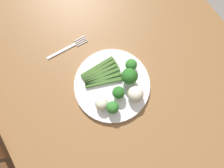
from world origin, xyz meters
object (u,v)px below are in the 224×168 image
(cauliflower_mid, at_px, (134,95))
(dining_table, at_px, (117,79))
(plate, at_px, (112,85))
(broccoli_left, at_px, (118,93))
(broccoli_front_left, at_px, (131,65))
(broccoli_near_center, at_px, (113,107))
(asparagus_bundle, at_px, (101,74))
(fork, at_px, (68,48))
(broccoli_back_right, at_px, (129,76))
(cauliflower_edge, at_px, (102,104))

(cauliflower_mid, bearing_deg, dining_table, 177.72)
(plate, height_order, broccoli_left, broccoli_left)
(broccoli_front_left, relative_size, cauliflower_mid, 0.91)
(dining_table, xyz_separation_m, broccoli_near_center, (0.11, -0.09, 0.16))
(asparagus_bundle, height_order, fork, asparagus_bundle)
(broccoli_left, distance_m, broccoli_front_left, 0.11)
(broccoli_near_center, xyz_separation_m, broccoli_front_left, (-0.09, 0.13, -0.00))
(broccoli_back_right, xyz_separation_m, fork, (-0.23, -0.13, -0.05))
(fork, bearing_deg, asparagus_bundle, -70.48)
(dining_table, height_order, cauliflower_edge, cauliflower_edge)
(dining_table, height_order, fork, fork)
(plate, height_order, cauliflower_mid, cauliflower_mid)
(broccoli_back_right, height_order, cauliflower_edge, broccoli_back_right)
(broccoli_front_left, xyz_separation_m, cauliflower_edge, (0.06, -0.16, -0.01))
(broccoli_near_center, distance_m, broccoli_front_left, 0.16)
(broccoli_front_left, height_order, cauliflower_mid, cauliflower_mid)
(broccoli_front_left, bearing_deg, broccoli_near_center, -54.34)
(broccoli_back_right, relative_size, cauliflower_edge, 1.52)
(asparagus_bundle, xyz_separation_m, cauliflower_edge, (0.09, -0.05, 0.02))
(dining_table, relative_size, cauliflower_edge, 25.04)
(asparagus_bundle, bearing_deg, fork, 114.45)
(broccoli_back_right, xyz_separation_m, broccoli_front_left, (-0.03, 0.03, -0.01))
(cauliflower_edge, bearing_deg, broccoli_left, 91.60)
(broccoli_left, height_order, broccoli_front_left, broccoli_left)
(broccoli_near_center, relative_size, broccoli_front_left, 1.02)
(asparagus_bundle, bearing_deg, broccoli_near_center, -96.49)
(cauliflower_mid, bearing_deg, broccoli_near_center, -90.09)
(broccoli_front_left, distance_m, cauliflower_mid, 0.11)
(dining_table, relative_size, broccoli_front_left, 22.62)
(plate, height_order, cauliflower_edge, cauliflower_edge)
(dining_table, bearing_deg, broccoli_front_left, 68.33)
(broccoli_back_right, relative_size, fork, 0.41)
(plate, bearing_deg, dining_table, 127.97)
(asparagus_bundle, relative_size, broccoli_front_left, 2.83)
(broccoli_back_right, bearing_deg, fork, -150.29)
(asparagus_bundle, bearing_deg, dining_table, -6.47)
(broccoli_near_center, distance_m, cauliflower_mid, 0.08)
(broccoli_back_right, xyz_separation_m, cauliflower_edge, (0.03, -0.13, -0.02))
(plate, distance_m, asparagus_bundle, 0.05)
(broccoli_front_left, xyz_separation_m, cauliflower_mid, (0.10, -0.05, -0.00))
(broccoli_back_right, xyz_separation_m, cauliflower_mid, (0.06, -0.02, -0.01))
(dining_table, distance_m, broccoli_near_center, 0.22)
(broccoli_front_left, bearing_deg, fork, -140.27)
(asparagus_bundle, height_order, cauliflower_edge, cauliflower_edge)
(plate, distance_m, broccoli_left, 0.06)
(dining_table, height_order, broccoli_front_left, broccoli_front_left)
(broccoli_back_right, distance_m, cauliflower_edge, 0.13)
(asparagus_bundle, height_order, broccoli_near_center, broccoli_near_center)
(broccoli_back_right, distance_m, cauliflower_mid, 0.06)
(broccoli_near_center, height_order, fork, broccoli_near_center)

